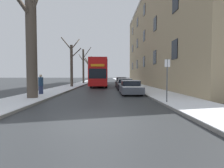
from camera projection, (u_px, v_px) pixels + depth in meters
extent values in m
plane|color=#303335|center=(94.00, 121.00, 6.58)|extent=(320.00, 320.00, 0.00)
cube|color=slate|center=(91.00, 81.00, 59.37)|extent=(3.11, 130.00, 0.13)
cube|color=white|center=(91.00, 80.00, 59.36)|extent=(3.08, 130.00, 0.03)
cube|color=slate|center=(122.00, 81.00, 59.63)|extent=(3.11, 130.00, 0.13)
cube|color=white|center=(122.00, 80.00, 59.63)|extent=(3.08, 130.00, 0.03)
cube|color=tan|center=(170.00, 38.00, 30.15)|extent=(9.00, 39.36, 16.52)
cube|color=black|center=(175.00, 50.00, 16.39)|extent=(0.08, 1.40, 1.80)
cube|color=black|center=(155.00, 57.00, 23.31)|extent=(0.08, 1.40, 1.80)
cube|color=black|center=(144.00, 62.00, 30.22)|extent=(0.08, 1.40, 1.80)
cube|color=black|center=(137.00, 64.00, 37.14)|extent=(0.08, 1.40, 1.80)
cube|color=black|center=(133.00, 66.00, 44.06)|extent=(0.08, 1.40, 1.80)
cube|color=black|center=(175.00, 2.00, 16.18)|extent=(0.08, 1.40, 1.80)
cube|color=black|center=(155.00, 24.00, 23.10)|extent=(0.08, 1.40, 1.80)
cube|color=black|center=(144.00, 36.00, 30.02)|extent=(0.08, 1.40, 1.80)
cube|color=black|center=(137.00, 43.00, 36.94)|extent=(0.08, 1.40, 1.80)
cube|color=black|center=(133.00, 49.00, 43.86)|extent=(0.08, 1.40, 1.80)
cube|color=black|center=(144.00, 10.00, 29.82)|extent=(0.08, 1.40, 1.80)
cube|color=black|center=(137.00, 22.00, 36.73)|extent=(0.08, 1.40, 1.80)
cube|color=black|center=(133.00, 31.00, 43.65)|extent=(0.08, 1.40, 1.80)
cylinder|color=#4C4238|center=(31.00, 44.00, 12.32)|extent=(0.73, 0.73, 7.98)
cylinder|color=#4C4238|center=(72.00, 66.00, 25.84)|extent=(0.40, 0.40, 6.26)
cylinder|color=#4C4238|center=(75.00, 44.00, 26.64)|extent=(1.03, 2.05, 1.99)
cylinder|color=#4C4238|center=(76.00, 53.00, 25.50)|extent=(1.63, 0.70, 1.36)
cylinder|color=#4C4238|center=(66.00, 44.00, 24.94)|extent=(1.24, 1.62, 1.60)
cylinder|color=#4C4238|center=(83.00, 67.00, 38.13)|extent=(0.41, 0.41, 7.51)
cylinder|color=#4C4238|center=(84.00, 55.00, 37.42)|extent=(0.45, 1.35, 2.06)
cylinder|color=#4C4238|center=(83.00, 53.00, 39.24)|extent=(0.59, 2.62, 1.84)
cylinder|color=#4C4238|center=(87.00, 53.00, 38.25)|extent=(1.80, 0.66, 2.51)
cylinder|color=#4C4238|center=(81.00, 58.00, 38.74)|extent=(1.35, 1.59, 1.80)
cylinder|color=#4C4238|center=(89.00, 70.00, 50.64)|extent=(0.74, 0.74, 6.92)
cylinder|color=#4C4238|center=(87.00, 62.00, 50.02)|extent=(1.30, 1.32, 2.13)
cylinder|color=#4C4238|center=(87.00, 62.00, 49.57)|extent=(1.51, 2.17, 1.98)
cylinder|color=#4C4238|center=(90.00, 59.00, 50.93)|extent=(0.90, 1.19, 1.92)
cube|color=red|center=(100.00, 77.00, 28.39)|extent=(2.55, 11.16, 2.42)
cube|color=red|center=(100.00, 65.00, 28.31)|extent=(2.50, 10.94, 1.34)
cube|color=#B31212|center=(100.00, 61.00, 28.27)|extent=(2.50, 10.94, 0.12)
cube|color=black|center=(100.00, 74.00, 28.37)|extent=(2.58, 9.82, 1.26)
cube|color=black|center=(100.00, 65.00, 28.30)|extent=(2.58, 9.82, 1.02)
cube|color=black|center=(98.00, 74.00, 22.82)|extent=(2.30, 0.06, 1.32)
cube|color=orange|center=(98.00, 65.00, 22.76)|extent=(1.79, 0.05, 0.32)
cylinder|color=black|center=(91.00, 84.00, 25.07)|extent=(0.30, 1.01, 1.01)
cylinder|color=black|center=(106.00, 84.00, 25.13)|extent=(0.30, 1.01, 1.01)
cylinder|color=black|center=(94.00, 83.00, 31.54)|extent=(0.30, 1.01, 1.01)
cylinder|color=black|center=(107.00, 83.00, 31.59)|extent=(0.30, 1.01, 1.01)
cube|color=#474C56|center=(131.00, 89.00, 16.15)|extent=(1.84, 3.99, 0.59)
cube|color=black|center=(130.00, 83.00, 16.28)|extent=(1.58, 2.00, 0.49)
cube|color=white|center=(130.00, 81.00, 16.27)|extent=(1.54, 1.90, 0.05)
cube|color=white|center=(133.00, 87.00, 14.72)|extent=(1.66, 1.04, 0.04)
cylinder|color=black|center=(123.00, 92.00, 14.94)|extent=(0.20, 0.66, 0.66)
cylinder|color=black|center=(142.00, 92.00, 14.98)|extent=(0.20, 0.66, 0.66)
cylinder|color=black|center=(121.00, 90.00, 17.33)|extent=(0.20, 0.66, 0.66)
cylinder|color=black|center=(137.00, 90.00, 17.37)|extent=(0.20, 0.66, 0.66)
cube|color=black|center=(125.00, 86.00, 21.61)|extent=(1.88, 4.34, 0.58)
cube|color=black|center=(125.00, 81.00, 21.75)|extent=(1.62, 2.17, 0.56)
cube|color=white|center=(125.00, 79.00, 21.74)|extent=(1.58, 2.06, 0.08)
cube|color=white|center=(126.00, 84.00, 20.05)|extent=(1.69, 1.13, 0.06)
cylinder|color=black|center=(119.00, 88.00, 20.29)|extent=(0.20, 0.67, 0.67)
cylinder|color=black|center=(133.00, 88.00, 20.33)|extent=(0.20, 0.67, 0.67)
cylinder|color=black|center=(117.00, 86.00, 22.89)|extent=(0.20, 0.67, 0.67)
cylinder|color=black|center=(130.00, 86.00, 22.93)|extent=(0.20, 0.67, 0.67)
cube|color=slate|center=(121.00, 84.00, 27.34)|extent=(1.72, 3.96, 0.67)
cube|color=black|center=(121.00, 79.00, 27.47)|extent=(1.48, 1.98, 0.62)
cube|color=white|center=(121.00, 77.00, 27.45)|extent=(1.44, 1.88, 0.06)
cube|color=white|center=(122.00, 82.00, 25.92)|extent=(1.55, 1.03, 0.05)
cylinder|color=black|center=(117.00, 85.00, 26.14)|extent=(0.20, 0.66, 0.66)
cylinder|color=black|center=(127.00, 85.00, 26.18)|extent=(0.20, 0.66, 0.66)
cylinder|color=black|center=(116.00, 84.00, 28.51)|extent=(0.20, 0.66, 0.66)
cylinder|color=black|center=(125.00, 84.00, 28.55)|extent=(0.20, 0.66, 0.66)
cube|color=white|center=(99.00, 78.00, 49.11)|extent=(2.03, 4.94, 2.04)
cube|color=black|center=(99.00, 76.00, 46.64)|extent=(1.79, 0.06, 0.90)
cylinder|color=black|center=(95.00, 81.00, 47.55)|extent=(0.22, 0.68, 0.68)
cylinder|color=black|center=(102.00, 81.00, 47.59)|extent=(0.22, 0.68, 0.68)
cylinder|color=black|center=(96.00, 81.00, 50.71)|extent=(0.22, 0.68, 0.68)
cylinder|color=black|center=(102.00, 81.00, 50.75)|extent=(0.22, 0.68, 0.68)
cylinder|color=navy|center=(42.00, 91.00, 15.00)|extent=(0.19, 0.19, 0.85)
cylinder|color=navy|center=(40.00, 91.00, 14.89)|extent=(0.19, 0.19, 0.85)
cylinder|color=navy|center=(41.00, 82.00, 14.91)|extent=(0.40, 0.40, 0.74)
sphere|color=beige|center=(41.00, 76.00, 14.89)|extent=(0.24, 0.24, 0.24)
cylinder|color=#4C4F54|center=(167.00, 82.00, 10.31)|extent=(0.07, 0.07, 2.71)
cube|color=silver|center=(167.00, 63.00, 10.24)|extent=(0.32, 0.02, 0.44)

